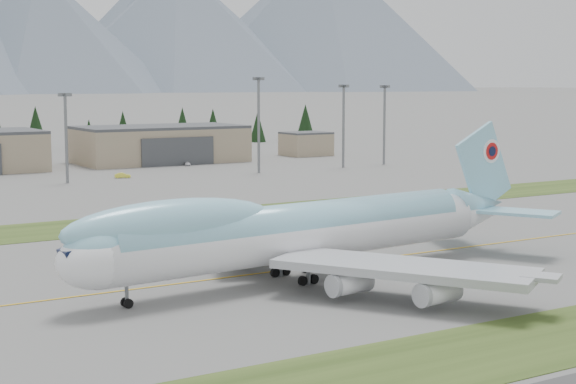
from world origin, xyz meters
TOP-DOWN VIEW (x-y plane):
  - ground at (0.00, 0.00)m, footprint 7000.00×7000.00m
  - grass_strip_near at (0.00, -38.00)m, footprint 400.00×14.00m
  - grass_strip_far at (0.00, 45.00)m, footprint 400.00×18.00m
  - taxiway_line_main at (0.00, 0.00)m, footprint 400.00×0.40m
  - boeing_747_freighter at (-2.46, -5.34)m, footprint 68.64×58.99m
  - hangar_right at (45.00, 149.90)m, footprint 48.00×26.60m
  - control_shed at (95.00, 148.00)m, footprint 14.00×12.00m
  - floodlight_masts at (29.51, 108.31)m, footprint 201.19×5.82m
  - service_vehicle_b at (19.74, 113.51)m, footprint 4.17×2.71m
  - service_vehicle_c at (47.16, 135.18)m, footprint 2.46×3.90m

SIDE VIEW (x-z plane):
  - ground at x=0.00m, z-range 0.00..0.00m
  - grass_strip_near at x=0.00m, z-range -0.04..0.04m
  - grass_strip_far at x=0.00m, z-range -0.04..0.04m
  - taxiway_line_main at x=0.00m, z-range -0.01..0.01m
  - service_vehicle_b at x=19.74m, z-range -0.65..0.65m
  - service_vehicle_c at x=47.16m, z-range -0.53..0.53m
  - control_shed at x=95.00m, z-range 0.00..7.60m
  - hangar_right at x=45.00m, z-range -0.01..10.79m
  - boeing_747_freighter at x=-2.46m, z-range -3.08..14.99m
  - floodlight_masts at x=29.51m, z-range 3.34..28.16m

